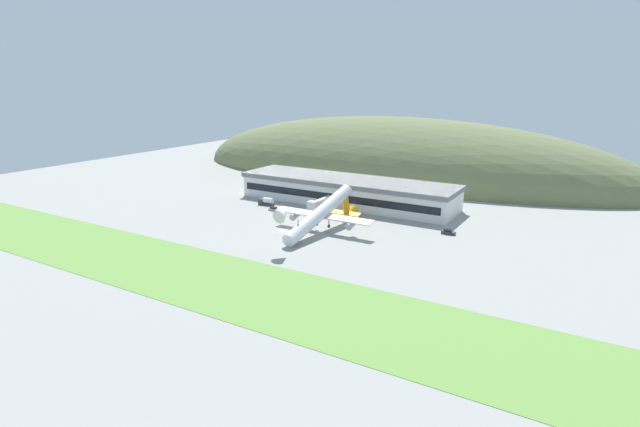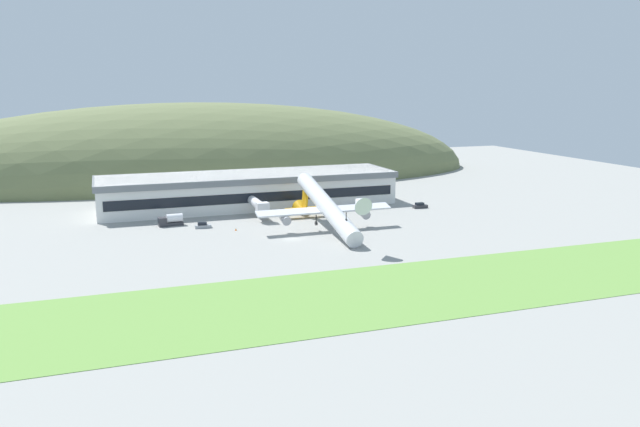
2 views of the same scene
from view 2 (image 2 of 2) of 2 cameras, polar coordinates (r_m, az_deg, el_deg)
ground_plane at (r=152.68m, az=-2.59°, el=-2.32°), size 374.65×374.65×0.00m
grass_strip_foreground at (r=112.79m, az=3.98°, el=-7.42°), size 337.18×31.54×0.08m
hill_backdrop at (r=260.54m, az=-11.45°, el=3.30°), size 244.91×87.43×60.14m
terminal_building at (r=193.58m, az=-6.51°, el=2.35°), size 90.57×23.19×10.20m
jetway_0 at (r=175.42m, az=-5.66°, el=0.81°), size 3.38×14.07×5.43m
cargo_airplane at (r=159.84m, az=0.54°, el=0.58°), size 36.12×48.29×14.96m
service_car_0 at (r=166.75m, az=-10.66°, el=-1.10°), size 4.39×2.05×1.45m
service_car_1 at (r=192.72m, az=9.14°, el=0.70°), size 4.53×1.69×1.69m
fuel_truck at (r=170.98m, az=-13.46°, el=-0.61°), size 6.64×2.75×3.16m
traffic_cone_0 at (r=162.58m, az=-7.70°, el=-1.45°), size 0.52×0.52×0.58m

